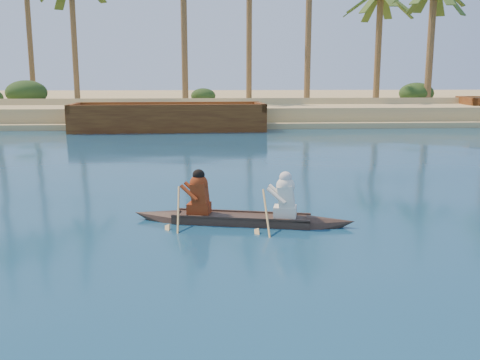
{
  "coord_description": "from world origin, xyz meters",
  "views": [
    {
      "loc": [
        -8.87,
        -12.4,
        3.34
      ],
      "look_at": [
        -7.94,
        0.97,
        0.75
      ],
      "focal_mm": 40.0,
      "sensor_mm": 36.0,
      "label": 1
    }
  ],
  "objects": [
    {
      "name": "canoe",
      "position": [
        -8.0,
        -0.45,
        0.28
      ],
      "size": [
        5.21,
        1.84,
        1.43
      ],
      "rotation": [
        0.0,
        0.0,
        -0.23
      ],
      "color": "#3E2C22",
      "rests_on": "ground"
    },
    {
      "name": "shrub_cluster",
      "position": [
        0.0,
        31.5,
        1.2
      ],
      "size": [
        100.0,
        6.0,
        2.4
      ],
      "primitive_type": null,
      "color": "#243C16",
      "rests_on": "ground"
    },
    {
      "name": "palm_grove",
      "position": [
        0.0,
        35.0,
        8.0
      ],
      "size": [
        110.0,
        14.0,
        16.0
      ],
      "primitive_type": null,
      "color": "#39591F",
      "rests_on": "ground"
    },
    {
      "name": "sandy_embankment",
      "position": [
        0.0,
        46.89,
        0.53
      ],
      "size": [
        150.0,
        51.0,
        1.5
      ],
      "color": "tan",
      "rests_on": "ground"
    },
    {
      "name": "barge_mid",
      "position": [
        -11.01,
        22.0,
        0.7
      ],
      "size": [
        12.16,
        4.43,
        2.01
      ],
      "rotation": [
        0.0,
        0.0,
        0.03
      ],
      "color": "brown",
      "rests_on": "ground"
    }
  ]
}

